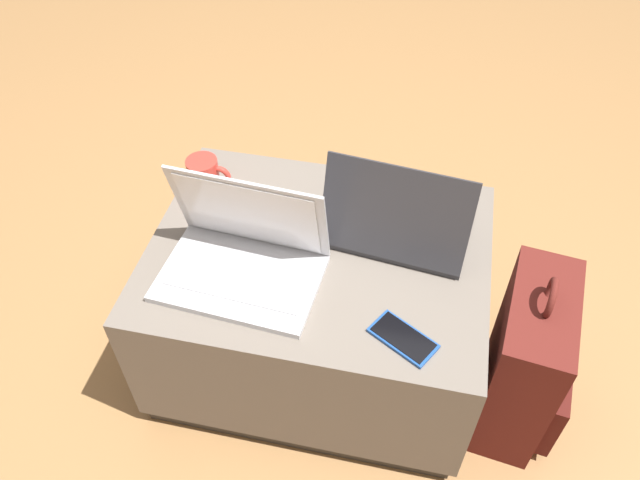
# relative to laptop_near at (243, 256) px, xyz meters

# --- Properties ---
(ground_plane) EXTENTS (14.00, 14.00, 0.00)m
(ground_plane) POSITION_rel_laptop_near_xyz_m (0.16, 0.10, -0.49)
(ground_plane) COLOR #9E7042
(ottoman) EXTENTS (0.84, 0.65, 0.44)m
(ottoman) POSITION_rel_laptop_near_xyz_m (0.16, 0.10, -0.27)
(ottoman) COLOR #3D3832
(ottoman) RESTS_ON ground_plane
(laptop_near) EXTENTS (0.39, 0.27, 0.25)m
(laptop_near) POSITION_rel_laptop_near_xyz_m (0.00, 0.00, 0.00)
(laptop_near) COLOR silver
(laptop_near) RESTS_ON ottoman
(laptop_far) EXTENTS (0.37, 0.28, 0.25)m
(laptop_far) POSITION_rel_laptop_near_xyz_m (0.34, 0.18, -0.00)
(laptop_far) COLOR #333338
(laptop_far) RESTS_ON ottoman
(cell_phone) EXTENTS (0.16, 0.14, 0.01)m
(cell_phone) POSITION_rel_laptop_near_xyz_m (0.39, -0.12, -0.05)
(cell_phone) COLOR #1E4C9E
(cell_phone) RESTS_ON ottoman
(backpack) EXTENTS (0.23, 0.35, 0.53)m
(backpack) POSITION_rel_laptop_near_xyz_m (0.71, 0.03, -0.27)
(backpack) COLOR #5B1E19
(backpack) RESTS_ON ground_plane
(coffee_mug) EXTENTS (0.12, 0.08, 0.09)m
(coffee_mug) POSITION_rel_laptop_near_xyz_m (-0.19, 0.27, -0.01)
(coffee_mug) COLOR red
(coffee_mug) RESTS_ON ottoman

